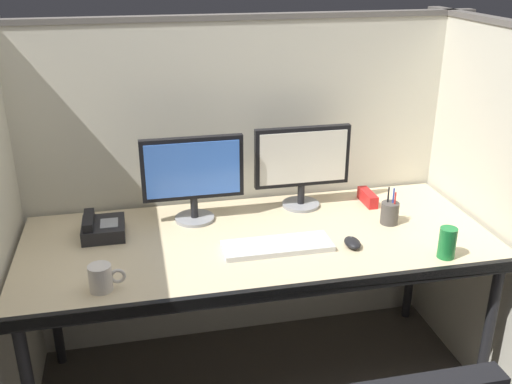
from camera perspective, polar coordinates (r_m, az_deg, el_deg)
The scene contains 12 objects.
cubicle_partition_rear at distance 2.74m, azimuth -1.75°, elevation 0.60°, with size 2.21×0.06×1.57m.
cubicle_partition_right at distance 2.64m, azimuth 22.33°, elevation -2.07°, with size 0.06×1.41×1.57m.
desk at distance 2.38m, azimuth 0.32°, elevation -5.67°, with size 1.90×0.80×0.74m.
monitor_left at distance 2.44m, azimuth -6.25°, elevation 1.83°, with size 0.43×0.17×0.37m.
monitor_right at distance 2.58m, azimuth 4.58°, elevation 3.01°, with size 0.43×0.17×0.37m.
keyboard_main at distance 2.28m, azimuth 2.11°, elevation -5.33°, with size 0.43×0.15×0.02m, color silver.
computer_mouse at distance 2.32m, azimuth 9.48°, elevation -4.95°, with size 0.06×0.10×0.04m.
coffee_mug at distance 2.07m, azimuth -14.98°, elevation -8.18°, with size 0.13×0.08×0.09m.
red_stapler at distance 2.72m, azimuth 10.94°, elevation -0.53°, with size 0.04×0.15×0.06m, color red.
desk_phone at distance 2.45m, azimuth -14.93°, elevation -3.45°, with size 0.17×0.19×0.09m.
soda_can at distance 2.31m, azimuth 18.32°, elevation -4.78°, with size 0.07×0.07×0.12m, color #197233.
pen_cup at distance 2.53m, azimuth 13.04°, elevation -2.01°, with size 0.08×0.08×0.16m.
Camera 1 is at (-0.46, -1.76, 1.82)m, focal length 40.60 mm.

